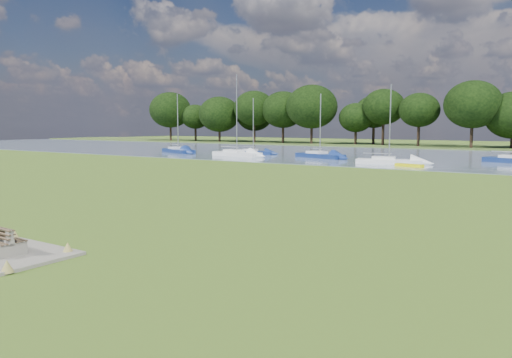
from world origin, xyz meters
The scene contains 10 objects.
ground centered at (0.00, 0.00, 0.00)m, with size 220.00×220.00×0.00m, color olive.
river centered at (0.00, 42.00, 0.00)m, with size 220.00×40.00×0.10m, color slate.
far_bank centered at (0.00, 72.00, 0.00)m, with size 220.00×20.00×0.40m, color #4C6626.
kayak centered at (0.97, 25.26, 0.19)m, with size 2.78×0.65×0.28m, color #E8E806.
tree_line centered at (1.21, 68.00, 6.72)m, with size 145.75×9.30×11.25m.
sailboat_0 centered at (-22.39, 33.32, 0.48)m, with size 5.54×2.70×7.50m.
sailboat_3 centered at (-1.83, 27.47, 0.49)m, with size 6.73×3.22×8.03m.
sailboat_4 centered at (-33.32, 30.54, 0.53)m, with size 7.33×4.64×8.28m.
sailboat_6 centered at (-11.78, 31.87, 0.52)m, with size 6.95×3.85×7.63m.
sailboat_7 centered at (-22.02, 29.03, 0.56)m, with size 7.07×2.70×10.23m.
Camera 1 is at (14.97, -22.16, 4.06)m, focal length 35.00 mm.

